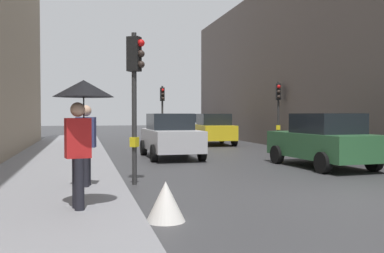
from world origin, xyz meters
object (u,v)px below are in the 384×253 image
Objects in this scene: car_blue_van at (174,124)px; pedestrian_with_umbrella at (82,108)px; traffic_light_mid_street at (278,102)px; car_yellow_taxi at (213,129)px; traffic_light_near_right at (135,80)px; car_silver_hatchback at (171,136)px; car_green_estate at (323,141)px; warning_sign_triangle at (166,201)px; pedestrian_with_grey_backpack at (84,140)px; traffic_light_far_median at (162,103)px; car_white_compact at (187,126)px.

car_blue_van is 1.97× the size of pedestrian_with_umbrella.
car_yellow_taxi is at bearing 128.05° from traffic_light_mid_street.
car_silver_hatchback is (2.13, 6.29, -1.69)m from traffic_light_near_right.
car_green_estate is 24.32m from car_blue_van.
warning_sign_triangle is at bearing -101.65° from car_silver_hatchback.
pedestrian_with_grey_backpack is at bearing -143.24° from traffic_light_near_right.
traffic_light_far_median is 1.64× the size of pedestrian_with_umbrella.
traffic_light_near_right reaches higher than traffic_light_far_median.
car_yellow_taxi is (-2.53, 3.23, -1.47)m from traffic_light_mid_street.
traffic_light_far_median reaches higher than traffic_light_mid_street.
car_silver_hatchback is at bearing 71.29° from traffic_light_near_right.
warning_sign_triangle is (-6.33, -30.09, -0.55)m from car_blue_van.
car_silver_hatchback is 6.48× the size of warning_sign_triangle.
car_white_compact is at bearing 75.94° from warning_sign_triangle.
car_yellow_taxi is 2.42× the size of pedestrian_with_grey_backpack.
car_green_estate is at bearing 20.99° from pedestrian_with_grey_backpack.
car_yellow_taxi is 11.09m from car_green_estate.
pedestrian_with_grey_backpack is (-7.14, -13.98, 0.29)m from car_yellow_taxi.
traffic_light_far_median is 0.81× the size of car_green_estate.
pedestrian_with_umbrella is at bearing 157.21° from warning_sign_triangle.
car_yellow_taxi and car_white_compact have the same top height.
car_green_estate is at bearing 17.41° from traffic_light_near_right.
car_blue_van is 6.47× the size of warning_sign_triangle.
traffic_light_far_median is at bearing 127.27° from traffic_light_mid_street.
traffic_light_mid_street is at bearing -78.95° from car_white_compact.
car_white_compact and car_green_estate have the same top height.
pedestrian_with_grey_backpack reaches higher than car_green_estate.
traffic_light_near_right is 0.88× the size of car_blue_van.
car_yellow_taxi and car_silver_hatchback have the same top height.
car_yellow_taxi and car_blue_van have the same top height.
pedestrian_with_grey_backpack is (-3.35, -7.20, 0.29)m from car_silver_hatchback.
car_blue_van is at bearing 78.11° from warning_sign_triangle.
pedestrian_with_umbrella is (-1.25, -3.24, -0.73)m from traffic_light_near_right.
traffic_light_far_median is at bearing 100.95° from car_green_estate.
traffic_light_far_median is 5.39× the size of warning_sign_triangle.
traffic_light_near_right is 3.54m from pedestrian_with_umbrella.
traffic_light_near_right is 16.64m from traffic_light_far_median.
pedestrian_with_grey_backpack reaches higher than warning_sign_triangle.
car_green_estate is at bearing -87.87° from car_yellow_taxi.
car_blue_van is at bearing 88.68° from car_white_compact.
traffic_light_mid_street is at bearing 29.30° from car_silver_hatchback.
traffic_light_far_median is (3.58, 16.25, -0.15)m from traffic_light_near_right.
traffic_light_mid_street is 8.26m from car_green_estate.
car_blue_van is (-2.06, 16.47, -1.47)m from traffic_light_mid_street.
traffic_light_mid_street is 0.81× the size of car_blue_van.
pedestrian_with_grey_backpack is at bearing -105.62° from traffic_light_far_median.
warning_sign_triangle is (-8.40, -13.62, -2.02)m from traffic_light_mid_street.
car_silver_hatchback is 0.98× the size of car_green_estate.
traffic_light_near_right is 6.85m from car_silver_hatchback.
pedestrian_with_grey_backpack is (-7.49, -21.94, 0.29)m from car_white_compact.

